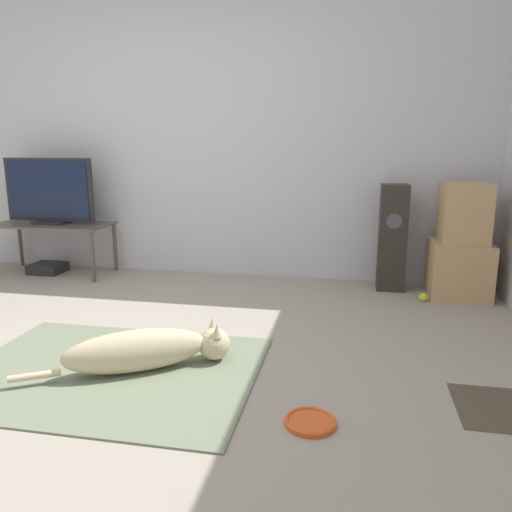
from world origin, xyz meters
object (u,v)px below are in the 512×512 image
at_px(cardboard_box_lower, 459,269).
at_px(game_console, 48,268).
at_px(dog, 148,350).
at_px(tv_stand, 52,229).
at_px(frisbee, 310,422).
at_px(tennis_ball_near_speaker, 385,286).
at_px(cardboard_box_upper, 464,213).
at_px(tv, 49,192).
at_px(tennis_ball_by_boxes, 423,297).
at_px(floor_speaker, 392,238).

height_order(cardboard_box_lower, game_console, cardboard_box_lower).
relative_size(dog, tv_stand, 0.94).
height_order(frisbee, tv_stand, tv_stand).
bearing_deg(tennis_ball_near_speaker, game_console, -179.22).
bearing_deg(cardboard_box_lower, cardboard_box_upper, -87.71).
xyz_separation_m(dog, tv_stand, (-1.68, 1.77, 0.30)).
bearing_deg(tv, game_console, 179.44).
height_order(tennis_ball_near_speaker, game_console, game_console).
height_order(dog, frisbee, dog).
bearing_deg(cardboard_box_lower, frisbee, -115.11).
xyz_separation_m(tennis_ball_by_boxes, tennis_ball_near_speaker, (-0.27, 0.27, 0.00)).
bearing_deg(dog, frisbee, -21.79).
bearing_deg(game_console, tv, -0.56).
relative_size(floor_speaker, tv, 1.02).
xyz_separation_m(dog, tennis_ball_near_speaker, (1.33, 1.82, -0.09)).
distance_m(dog, tennis_ball_near_speaker, 2.26).
bearing_deg(game_console, cardboard_box_upper, -0.62).
relative_size(cardboard_box_lower, tv_stand, 0.43).
xyz_separation_m(cardboard_box_lower, tennis_ball_by_boxes, (-0.28, -0.21, -0.19)).
bearing_deg(cardboard_box_upper, dog, -137.44).
bearing_deg(dog, cardboard_box_lower, 42.85).
height_order(dog, cardboard_box_upper, cardboard_box_upper).
xyz_separation_m(floor_speaker, tennis_ball_by_boxes, (0.24, -0.30, -0.40)).
bearing_deg(cardboard_box_upper, tv_stand, 179.43).
relative_size(cardboard_box_upper, game_console, 1.56).
height_order(tv_stand, tv, tv).
distance_m(cardboard_box_upper, tv_stand, 3.58).
distance_m(dog, cardboard_box_upper, 2.63).
relative_size(dog, tv, 1.18).
bearing_deg(game_console, tv_stand, -2.35).
bearing_deg(floor_speaker, game_console, -178.69).
xyz_separation_m(cardboard_box_lower, floor_speaker, (-0.52, 0.09, 0.22)).
height_order(floor_speaker, tennis_ball_near_speaker, floor_speaker).
relative_size(dog, cardboard_box_upper, 2.19).
distance_m(dog, floor_speaker, 2.32).
bearing_deg(tennis_ball_by_boxes, floor_speaker, 127.79).
height_order(tv, tennis_ball_near_speaker, tv).
height_order(tv, game_console, tv).
height_order(tv_stand, tennis_ball_near_speaker, tv_stand).
relative_size(tv_stand, game_console, 3.62).
relative_size(cardboard_box_upper, floor_speaker, 0.53).
height_order(frisbee, tv, tv).
distance_m(cardboard_box_lower, tennis_ball_by_boxes, 0.40).
xyz_separation_m(cardboard_box_upper, tv_stand, (-3.57, 0.04, -0.25)).
bearing_deg(frisbee, floor_speaker, 77.94).
bearing_deg(tennis_ball_by_boxes, tv_stand, 176.03).
bearing_deg(floor_speaker, dog, -126.59).
relative_size(dog, floor_speaker, 1.15).
xyz_separation_m(tv_stand, tennis_ball_by_boxes, (3.28, -0.23, -0.39)).
distance_m(tv, tennis_ball_by_boxes, 3.37).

